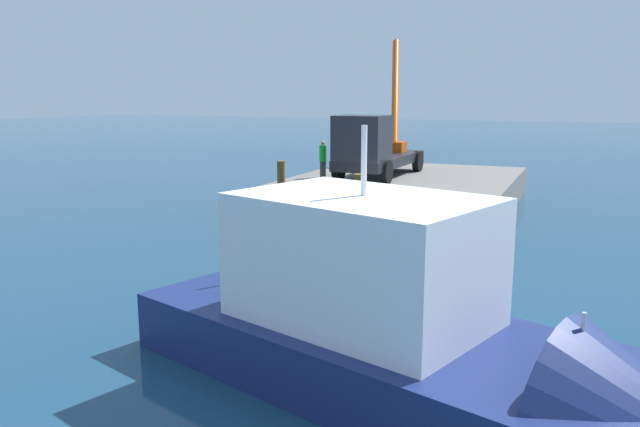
# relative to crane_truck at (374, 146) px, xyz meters

# --- Properties ---
(ground) EXTENTS (200.00, 200.00, 0.00)m
(ground) POSITION_rel_crane_truck_xyz_m (4.48, 1.24, -2.73)
(ground) COLOR navy
(dock) EXTENTS (12.44, 9.57, 1.29)m
(dock) POSITION_rel_crane_truck_xyz_m (-0.65, 1.24, -2.09)
(dock) COLOR slate
(dock) RESTS_ON ground
(crane_truck) EXTENTS (10.89, 3.09, 6.74)m
(crane_truck) POSITION_rel_crane_truck_xyz_m (0.00, 0.00, 0.00)
(crane_truck) COLOR black
(crane_truck) RESTS_ON dock
(dock_worker) EXTENTS (0.34, 0.34, 1.67)m
(dock_worker) POSITION_rel_crane_truck_xyz_m (0.84, -2.15, -0.60)
(dock_worker) COLOR #373737
(dock_worker) RESTS_ON dock
(salvaged_car) EXTENTS (4.50, 3.59, 2.99)m
(salvaged_car) POSITION_rel_crane_truck_xyz_m (7.79, 0.01, -2.01)
(salvaged_car) COLOR black
(salvaged_car) RESTS_ON ground
(moored_yacht) EXTENTS (6.84, 11.73, 6.17)m
(moored_yacht) POSITION_rel_crane_truck_xyz_m (17.67, 7.26, -2.13)
(moored_yacht) COLOR navy
(moored_yacht) RESTS_ON ground
(piling_near) EXTENTS (0.31, 0.31, 2.55)m
(piling_near) POSITION_rel_crane_truck_xyz_m (5.94, -1.73, -1.45)
(piling_near) COLOR brown
(piling_near) RESTS_ON ground
(piling_mid) EXTENTS (0.34, 0.34, 2.20)m
(piling_mid) POSITION_rel_crane_truck_xyz_m (5.85, 1.36, -1.63)
(piling_mid) COLOR brown
(piling_mid) RESTS_ON ground
(piling_far) EXTENTS (0.29, 0.29, 1.72)m
(piling_far) POSITION_rel_crane_truck_xyz_m (6.16, 4.36, -1.87)
(piling_far) COLOR #4D4531
(piling_far) RESTS_ON ground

